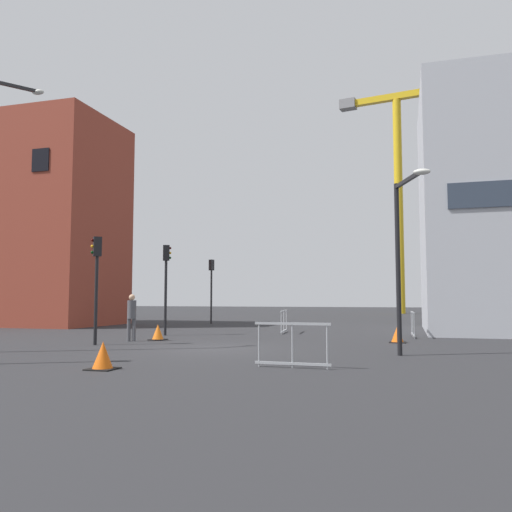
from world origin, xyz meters
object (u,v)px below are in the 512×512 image
Objects in this scene: streetlamp_short at (402,245)px; traffic_cone_striped at (158,333)px; pedestrian_walking at (132,314)px; traffic_cone_orange at (397,335)px; traffic_cone_on_verge at (103,356)px; traffic_light_far at (166,275)px; traffic_light_crosswalk at (97,272)px; traffic_light_verge at (211,281)px; construction_crane at (402,165)px.

streetlamp_short reaches higher than traffic_cone_striped.
pedestrian_walking is 2.91× the size of traffic_cone_orange.
traffic_cone_on_verge is (2.70, -8.19, 0.02)m from traffic_cone_striped.
traffic_cone_on_verge is at bearing -145.73° from streetlamp_short.
traffic_cone_on_verge is at bearing -71.51° from traffic_light_far.
traffic_light_crosswalk reaches higher than pedestrian_walking.
traffic_cone_on_verge reaches higher than traffic_cone_striped.
pedestrian_walking is at bearing -167.65° from traffic_cone_orange.
traffic_light_verge is at bearing 99.76° from traffic_light_far.
traffic_cone_on_verge is 1.05× the size of traffic_cone_orange.
streetlamp_short is at bearing -89.85° from construction_crane.
construction_crane is 13.44× the size of pedestrian_walking.
streetlamp_short is 8.70m from traffic_cone_on_verge.
traffic_light_far is at bearing 108.49° from traffic_cone_on_verge.
construction_crane is at bearing 74.32° from traffic_light_far.
construction_crane is at bearing 89.75° from traffic_cone_orange.
traffic_cone_striped is at bearing 159.39° from streetlamp_short.
traffic_light_far reaches higher than traffic_cone_orange.
traffic_light_crosswalk is (-10.49, -41.38, -13.43)m from construction_crane.
pedestrian_walking is at bearing 165.18° from streetlamp_short.
traffic_light_verge is 6.73× the size of traffic_cone_striped.
traffic_light_far is 10.38m from traffic_cone_orange.
construction_crane reaches higher than traffic_cone_orange.
pedestrian_walking is at bearing 76.82° from traffic_light_crosswalk.
construction_crane reaches higher than pedestrian_walking.
traffic_cone_orange is at bearing -44.02° from traffic_light_verge.
traffic_cone_on_verge is at bearing -124.46° from traffic_cone_orange.
traffic_cone_orange is (10.32, 3.97, -2.32)m from traffic_light_crosswalk.
streetlamp_short is (0.11, -42.27, -12.85)m from construction_crane.
pedestrian_walking reaches higher than traffic_cone_striped.
traffic_cone_orange is at bearing -6.11° from traffic_light_far.
traffic_light_verge is (-11.98, -25.99, -13.26)m from construction_crane.
streetlamp_short is 1.31× the size of traffic_light_crosswalk.
traffic_light_verge is at bearing 126.60° from streetlamp_short.
traffic_cone_orange is (6.51, 9.48, -0.01)m from traffic_cone_on_verge.
pedestrian_walking is at bearing 114.90° from traffic_cone_on_verge.
traffic_light_far is 1.05× the size of traffic_light_crosswalk.
traffic_cone_striped is 0.95× the size of traffic_cone_on_verge.
pedestrian_walking reaches higher than traffic_cone_orange.
traffic_light_crosswalk is 0.93× the size of traffic_light_verge.
streetlamp_short is 2.80× the size of pedestrian_walking.
traffic_cone_on_verge is (3.53, -10.55, -2.41)m from traffic_light_far.
streetlamp_short is at bearing -29.92° from traffic_light_far.
construction_crane is 39.05× the size of traffic_cone_orange.
traffic_light_far is at bearing 86.73° from traffic_light_crosswalk.
traffic_light_far is 6.22× the size of traffic_cone_on_verge.
traffic_light_far is at bearing -105.68° from construction_crane.
traffic_light_far is 0.97× the size of traffic_light_verge.
traffic_light_verge is at bearing 104.26° from traffic_cone_on_verge.
traffic_cone_orange is at bearing 55.54° from traffic_cone_on_verge.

